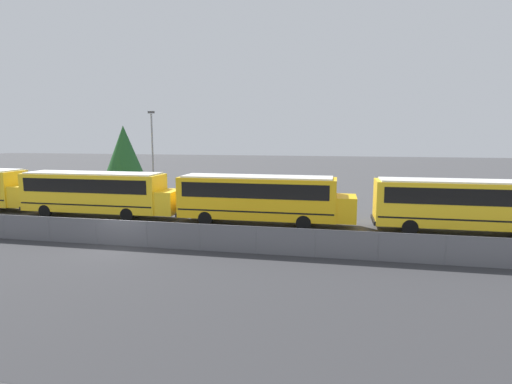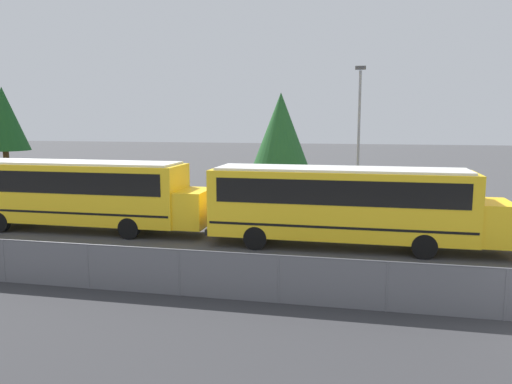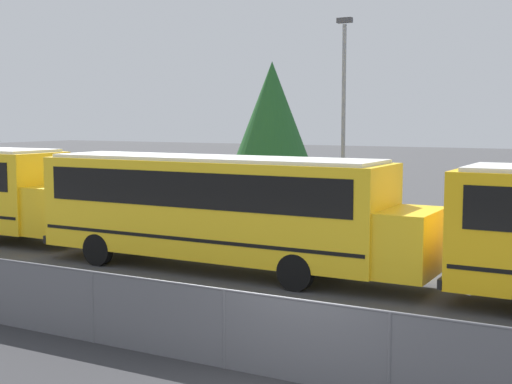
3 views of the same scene
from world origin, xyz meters
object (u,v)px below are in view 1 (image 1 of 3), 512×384
at_px(school_bus_2, 97,191).
at_px(light_pole, 153,152).
at_px(school_bus_3, 261,196).
at_px(school_bus_4, 469,202).
at_px(tree_1, 124,149).

relative_size(school_bus_2, light_pole, 1.46).
distance_m(school_bus_3, school_bus_4, 13.24).
bearing_deg(light_pole, school_bus_3, -35.97).
bearing_deg(light_pole, tree_1, 143.30).
bearing_deg(tree_1, school_bus_3, -36.19).
relative_size(school_bus_3, tree_1, 1.70).
bearing_deg(tree_1, school_bus_4, -22.58).
relative_size(school_bus_2, school_bus_3, 1.00).
bearing_deg(school_bus_4, school_bus_3, -179.99).
xyz_separation_m(school_bus_4, tree_1, (-30.67, 12.75, 2.69)).
bearing_deg(school_bus_4, school_bus_2, 179.74).
relative_size(school_bus_3, school_bus_4, 1.00).
bearing_deg(school_bus_3, school_bus_4, 0.01).
xyz_separation_m(school_bus_2, light_pole, (0.37, 8.75, 2.58)).
height_order(school_bus_2, tree_1, tree_1).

